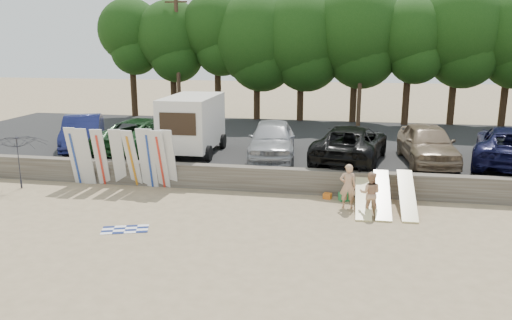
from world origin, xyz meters
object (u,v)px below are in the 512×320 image
at_px(box_trailer, 192,122).
at_px(car_5, 510,146).
at_px(car_1, 148,135).
at_px(car_4, 427,143).
at_px(beach_umbrella, 18,162).
at_px(car_2, 272,139).
at_px(beachgoer_b, 370,193).
at_px(car_0, 83,132).
at_px(car_3, 351,144).
at_px(beachgoer_a, 348,186).
at_px(cooler, 344,197).

distance_m(box_trailer, car_5, 14.38).
distance_m(car_1, car_5, 16.71).
bearing_deg(car_4, beach_umbrella, -168.40).
height_order(car_1, car_2, car_2).
bearing_deg(beach_umbrella, car_1, 52.81).
xyz_separation_m(car_2, beachgoer_b, (4.28, -5.14, -0.80)).
xyz_separation_m(car_2, car_5, (10.45, 0.49, -0.03)).
relative_size(car_4, beachgoer_b, 3.30).
height_order(car_0, car_2, car_2).
relative_size(car_0, car_3, 0.85).
bearing_deg(car_5, car_2, 18.47).
distance_m(car_0, car_2, 9.76).
bearing_deg(car_3, car_2, 8.18).
xyz_separation_m(car_1, beach_umbrella, (-3.70, -4.87, -0.39)).
height_order(car_1, car_3, car_1).
bearing_deg(beach_umbrella, beachgoer_b, -2.40).
bearing_deg(car_3, car_0, 7.74).
height_order(box_trailer, car_3, box_trailer).
relative_size(car_1, beach_umbrella, 2.37).
relative_size(beachgoer_a, cooler, 4.39).
bearing_deg(beach_umbrella, car_4, 16.12).
distance_m(car_3, car_5, 6.90).
height_order(car_2, beachgoer_b, car_2).
relative_size(car_0, car_1, 0.84).
bearing_deg(car_1, beachgoer_b, 164.13).
height_order(box_trailer, car_4, box_trailer).
relative_size(box_trailer, beach_umbrella, 1.74).
bearing_deg(car_2, beach_umbrella, -161.54).
xyz_separation_m(car_1, car_4, (13.20, 0.01, 0.03)).
distance_m(car_3, cooler, 3.88).
height_order(box_trailer, car_0, box_trailer).
height_order(car_0, car_4, car_4).
height_order(car_0, beachgoer_a, car_0).
height_order(box_trailer, beach_umbrella, box_trailer).
bearing_deg(car_2, car_3, -7.77).
xyz_separation_m(beachgoer_a, cooler, (-0.11, 0.83, -0.67)).
xyz_separation_m(car_0, car_4, (16.70, -0.05, 0.04)).
bearing_deg(car_5, car_4, 18.29).
bearing_deg(box_trailer, car_1, 176.99).
bearing_deg(beach_umbrella, beachgoer_a, -0.04).
bearing_deg(beach_umbrella, car_5, 13.87).
relative_size(car_2, beach_umbrella, 2.02).
distance_m(car_4, cooler, 5.58).
xyz_separation_m(car_0, car_2, (9.75, -0.39, 0.05)).
xyz_separation_m(beachgoer_b, beach_umbrella, (-14.23, 0.60, 0.37)).
height_order(car_3, cooler, car_3).
distance_m(beachgoer_b, beach_umbrella, 14.25).
bearing_deg(car_4, beachgoer_a, -129.67).
xyz_separation_m(car_5, beach_umbrella, (-20.40, -5.04, -0.40)).
bearing_deg(beachgoer_b, car_0, -15.58).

